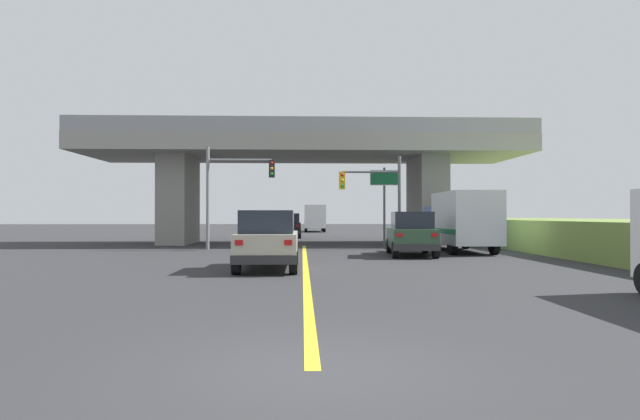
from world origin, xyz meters
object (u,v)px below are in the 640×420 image
(box_truck, at_px, (461,221))
(traffic_signal_farside, at_px, (231,184))
(semi_truck_distant, at_px, (315,218))
(suv_lead, at_px, (268,240))
(traffic_signal_nearside, at_px, (378,191))
(sedan_oncoming, at_px, (289,225))
(suv_crossing, at_px, (411,234))
(highway_sign, at_px, (384,187))

(box_truck, relative_size, traffic_signal_farside, 1.18)
(semi_truck_distant, bearing_deg, suv_lead, -93.50)
(suv_lead, relative_size, semi_truck_distant, 0.71)
(traffic_signal_nearside, distance_m, semi_truck_distant, 31.83)
(box_truck, bearing_deg, sedan_oncoming, 117.32)
(suv_crossing, distance_m, highway_sign, 9.28)
(suv_crossing, xyz_separation_m, traffic_signal_farside, (-8.89, 5.01, 2.57))
(sedan_oncoming, distance_m, semi_truck_distant, 16.60)
(traffic_signal_farside, bearing_deg, traffic_signal_nearside, 0.43)
(sedan_oncoming, distance_m, traffic_signal_farside, 15.80)
(box_truck, xyz_separation_m, semi_truck_distant, (-6.65, 34.18, -0.01))
(sedan_oncoming, distance_m, traffic_signal_nearside, 16.31)
(suv_crossing, height_order, traffic_signal_farside, traffic_signal_farside)
(box_truck, relative_size, traffic_signal_nearside, 1.29)
(suv_lead, bearing_deg, traffic_signal_nearside, 64.18)
(suv_crossing, bearing_deg, sedan_oncoming, 111.56)
(suv_crossing, height_order, traffic_signal_nearside, traffic_signal_nearside)
(sedan_oncoming, xyz_separation_m, highway_sign, (6.23, -11.44, 2.60))
(sedan_oncoming, xyz_separation_m, semi_truck_distant, (2.53, 16.40, 0.57))
(suv_lead, bearing_deg, traffic_signal_farside, 103.84)
(suv_lead, relative_size, box_truck, 0.70)
(suv_crossing, height_order, sedan_oncoming, same)
(box_truck, bearing_deg, suv_crossing, -140.37)
(suv_lead, height_order, highway_sign, highway_sign)
(suv_crossing, bearing_deg, suv_lead, -130.94)
(traffic_signal_nearside, bearing_deg, sedan_oncoming, 109.04)
(suv_lead, distance_m, traffic_signal_farside, 11.63)
(suv_crossing, xyz_separation_m, box_truck, (3.09, 2.56, 0.58))
(traffic_signal_farside, bearing_deg, box_truck, -11.54)
(suv_lead, height_order, traffic_signal_nearside, traffic_signal_nearside)
(box_truck, distance_m, highway_sign, 7.29)
(suv_lead, xyz_separation_m, suv_crossing, (6.18, 6.00, -0.00))
(traffic_signal_nearside, bearing_deg, highway_sign, 76.03)
(highway_sign, bearing_deg, traffic_signal_farside, -156.64)
(suv_crossing, bearing_deg, box_truck, 44.52)
(suv_lead, relative_size, highway_sign, 0.95)
(highway_sign, xyz_separation_m, semi_truck_distant, (-3.69, 27.84, -2.03))
(traffic_signal_farside, relative_size, semi_truck_distant, 0.86)
(suv_lead, xyz_separation_m, box_truck, (9.27, 8.56, 0.57))
(suv_lead, distance_m, suv_crossing, 8.61)
(traffic_signal_farside, bearing_deg, semi_truck_distant, 80.47)
(box_truck, relative_size, highway_sign, 1.37)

